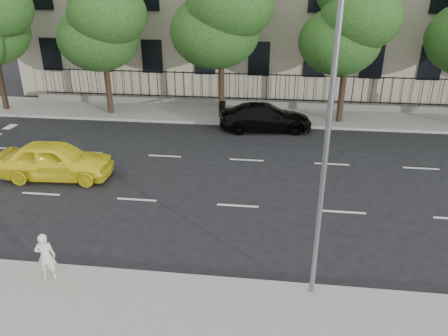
# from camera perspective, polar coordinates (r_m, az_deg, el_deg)

# --- Properties ---
(ground) EXTENTS (120.00, 120.00, 0.00)m
(ground) POSITION_cam_1_polar(r_m,az_deg,el_deg) (14.71, 0.87, -9.67)
(ground) COLOR black
(ground) RESTS_ON ground
(near_sidewalk) EXTENTS (60.00, 4.00, 0.15)m
(near_sidewalk) POSITION_cam_1_polar(r_m,az_deg,el_deg) (11.57, -1.42, -20.39)
(near_sidewalk) COLOR gray
(near_sidewalk) RESTS_ON ground
(far_sidewalk) EXTENTS (60.00, 4.00, 0.15)m
(far_sidewalk) POSITION_cam_1_polar(r_m,az_deg,el_deg) (27.40, 4.08, 6.92)
(far_sidewalk) COLOR gray
(far_sidewalk) RESTS_ON ground
(lane_markings) EXTENTS (49.60, 4.62, 0.01)m
(lane_markings) POSITION_cam_1_polar(r_m,az_deg,el_deg) (18.82, 2.44, -1.61)
(lane_markings) COLOR silver
(lane_markings) RESTS_ON ground
(iron_fence) EXTENTS (30.00, 0.50, 2.20)m
(iron_fence) POSITION_cam_1_polar(r_m,az_deg,el_deg) (28.87, 4.31, 9.00)
(iron_fence) COLOR slate
(iron_fence) RESTS_ON far_sidewalk
(street_light) EXTENTS (0.25, 3.32, 8.05)m
(street_light) POSITION_cam_1_polar(r_m,az_deg,el_deg) (10.88, 13.31, 7.27)
(street_light) COLOR slate
(street_light) RESTS_ON near_sidewalk
(tree_b) EXTENTS (5.53, 5.12, 8.97)m
(tree_b) POSITION_cam_1_polar(r_m,az_deg,el_deg) (27.58, -15.61, 18.50)
(tree_b) COLOR #382619
(tree_b) RESTS_ON far_sidewalk
(tree_c) EXTENTS (5.89, 5.50, 9.80)m
(tree_c) POSITION_cam_1_polar(r_m,az_deg,el_deg) (25.77, -0.22, 20.25)
(tree_c) COLOR #382619
(tree_c) RESTS_ON far_sidewalk
(tree_d) EXTENTS (5.34, 4.94, 8.84)m
(tree_d) POSITION_cam_1_polar(r_m,az_deg,el_deg) (25.88, 16.18, 18.11)
(tree_d) COLOR #382619
(tree_d) RESTS_ON far_sidewalk
(yellow_taxi) EXTENTS (4.91, 2.22, 1.64)m
(yellow_taxi) POSITION_cam_1_polar(r_m,az_deg,el_deg) (20.09, -21.13, 0.97)
(yellow_taxi) COLOR yellow
(yellow_taxi) RESTS_ON ground
(black_sedan) EXTENTS (5.39, 2.69, 1.50)m
(black_sedan) POSITION_cam_1_polar(r_m,az_deg,el_deg) (24.79, 5.43, 6.64)
(black_sedan) COLOR black
(black_sedan) RESTS_ON ground
(woman_near) EXTENTS (0.62, 0.50, 1.48)m
(woman_near) POSITION_cam_1_polar(r_m,az_deg,el_deg) (13.51, -22.27, -10.63)
(woman_near) COLOR silver
(woman_near) RESTS_ON near_sidewalk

